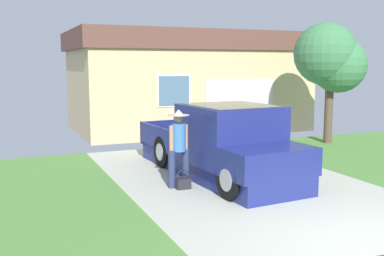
# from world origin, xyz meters

# --- Properties ---
(pickup_truck) EXTENTS (2.30, 5.37, 1.72)m
(pickup_truck) POSITION_xyz_m (-0.14, 4.72, 0.76)
(pickup_truck) COLOR navy
(pickup_truck) RESTS_ON ground
(person_with_hat) EXTENTS (0.50, 0.46, 1.68)m
(person_with_hat) POSITION_xyz_m (-1.42, 4.43, 0.93)
(person_with_hat) COLOR navy
(person_with_hat) RESTS_ON ground
(handbag) EXTENTS (0.30, 0.21, 0.42)m
(handbag) POSITION_xyz_m (-1.40, 4.24, 0.13)
(handbag) COLOR #232328
(handbag) RESTS_ON ground
(house_with_garage) EXTENTS (9.18, 5.36, 3.86)m
(house_with_garage) POSITION_xyz_m (2.17, 12.76, 1.95)
(house_with_garage) COLOR #CAB582
(house_with_garage) RESTS_ON ground
(front_yard_tree) EXTENTS (2.35, 2.10, 3.98)m
(front_yard_tree) POSITION_xyz_m (5.12, 7.66, 2.83)
(front_yard_tree) COLOR brown
(front_yard_tree) RESTS_ON ground
(wheeled_trash_bin) EXTENTS (0.60, 0.72, 1.02)m
(wheeled_trash_bin) POSITION_xyz_m (3.55, 8.51, 0.56)
(wheeled_trash_bin) COLOR navy
(wheeled_trash_bin) RESTS_ON ground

